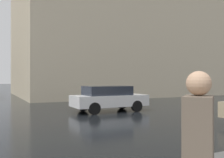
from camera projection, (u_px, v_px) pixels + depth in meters
The scene contains 2 objects.
car_white at pixel (109, 98), 13.77m from camera, with size 1.85×4.10×1.41m.
pedestrian_far_down_pavement at pixel (199, 149), 2.20m from camera, with size 0.44×0.46×1.68m.
Camera 1 is at (-6.86, -2.46, 1.75)m, focal length 40.08 mm.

